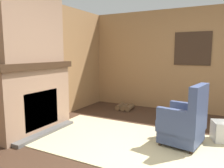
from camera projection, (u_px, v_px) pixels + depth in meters
ground_plane at (171, 162)px, 2.87m from camera, size 14.00×14.00×0.00m
wood_panel_wall_left at (21, 63)px, 3.95m from camera, size 0.06×6.00×2.48m
wood_panel_wall_back at (199, 61)px, 5.09m from camera, size 6.00×0.09×2.48m
fireplace_hearth at (33, 98)px, 3.91m from camera, size 0.65×1.57×1.26m
chimney_breast at (29, 27)px, 3.74m from camera, size 0.39×1.30×1.19m
area_rug at (151, 146)px, 3.34m from camera, size 3.94×1.78×0.01m
armchair at (185, 123)px, 3.35m from camera, size 0.69×0.70×0.97m
firewood_stack at (125, 107)px, 5.54m from camera, size 0.42×0.42×0.13m
storage_case at (50, 57)px, 4.29m from camera, size 0.17×0.28×0.15m
decorative_plate_on_mantel at (30, 55)px, 3.88m from camera, size 0.07×0.27×0.26m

